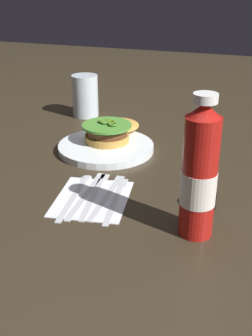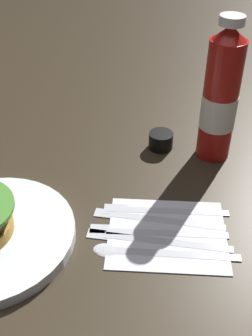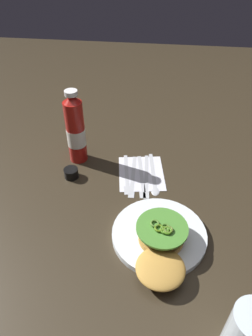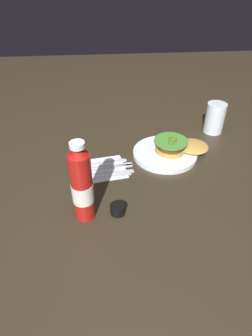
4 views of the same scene
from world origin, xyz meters
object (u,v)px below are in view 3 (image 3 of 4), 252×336
at_px(burger_sandwich, 161,245).
at_px(butter_knife, 133,177).
at_px(napkin, 140,173).
at_px(fork_utensil, 127,176).
at_px(table_knife, 141,177).
at_px(water_glass, 248,334).
at_px(ketchup_bottle, 76,131).
at_px(spoon_utensil, 154,178).
at_px(dinner_plate, 159,234).
at_px(condiment_cup, 71,173).
at_px(steak_knife, 146,177).

bearing_deg(burger_sandwich, butter_knife, -160.08).
relative_size(napkin, fork_utensil, 0.88).
height_order(burger_sandwich, table_knife, burger_sandwich).
bearing_deg(water_glass, napkin, -153.99).
relative_size(ketchup_bottle, spoon_utensil, 1.23).
xyz_separation_m(dinner_plate, napkin, (-0.24, -0.07, -0.01)).
distance_m(burger_sandwich, napkin, 0.31).
bearing_deg(table_knife, dinner_plate, 17.17).
distance_m(water_glass, table_knife, 0.52).
relative_size(dinner_plate, ketchup_bottle, 0.97).
xyz_separation_m(water_glass, napkin, (-0.49, -0.24, -0.06)).
height_order(condiment_cup, spoon_utensil, condiment_cup).
bearing_deg(steak_knife, burger_sandwich, 11.25).
xyz_separation_m(dinner_plate, burger_sandwich, (0.05, 0.01, 0.03)).
bearing_deg(dinner_plate, spoon_utensil, -173.43).
xyz_separation_m(napkin, spoon_utensil, (0.02, 0.05, 0.00)).
xyz_separation_m(burger_sandwich, napkin, (-0.30, -0.08, -0.04)).
distance_m(ketchup_bottle, fork_utensil, 0.22).
height_order(butter_knife, spoon_utensil, same).
bearing_deg(fork_utensil, condiment_cup, -83.92).
bearing_deg(dinner_plate, table_knife, -162.83).
height_order(ketchup_bottle, condiment_cup, ketchup_bottle).
xyz_separation_m(dinner_plate, ketchup_bottle, (-0.29, -0.28, 0.10)).
bearing_deg(steak_knife, butter_knife, -81.99).
height_order(fork_utensil, steak_knife, same).
xyz_separation_m(ketchup_bottle, fork_utensil, (0.08, 0.17, -0.11)).
relative_size(ketchup_bottle, water_glass, 1.95).
relative_size(dinner_plate, napkin, 1.43).
relative_size(water_glass, table_knife, 0.64).
relative_size(burger_sandwich, butter_knife, 1.07).
distance_m(burger_sandwich, table_knife, 0.28).
bearing_deg(burger_sandwich, napkin, -165.40).
distance_m(table_knife, spoon_utensil, 0.04).
xyz_separation_m(dinner_plate, table_knife, (-0.22, -0.07, -0.00)).
xyz_separation_m(condiment_cup, spoon_utensil, (-0.02, 0.26, -0.01)).
relative_size(dinner_plate, steak_knife, 1.17).
height_order(dinner_plate, condiment_cup, condiment_cup).
bearing_deg(butter_knife, condiment_cup, -85.49).
height_order(burger_sandwich, fork_utensil, burger_sandwich).
bearing_deg(dinner_plate, water_glass, 34.24).
distance_m(butter_knife, spoon_utensil, 0.07).
distance_m(burger_sandwich, steak_knife, 0.28).
distance_m(butter_knife, table_knife, 0.02).
relative_size(ketchup_bottle, condiment_cup, 5.53).
bearing_deg(butter_knife, spoon_utensil, 94.71).
bearing_deg(butter_knife, water_glass, 29.33).
distance_m(fork_utensil, table_knife, 0.04).
height_order(burger_sandwich, spoon_utensil, burger_sandwich).
bearing_deg(fork_utensil, ketchup_bottle, -113.65).
distance_m(ketchup_bottle, table_knife, 0.25).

